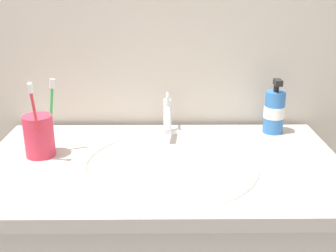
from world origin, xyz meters
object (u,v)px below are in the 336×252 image
object	(u,v)px
soap_dispenser	(274,111)
toothbrush_cup	(39,136)
toothbrush_green	(51,111)
faucet	(167,116)
toothbrush_red	(36,117)

from	to	relation	value
soap_dispenser	toothbrush_cup	bearing A→B (deg)	-165.79
toothbrush_cup	soap_dispenser	distance (m)	0.66
toothbrush_green	soap_dispenser	xyz separation A→B (m)	(0.61, 0.14, -0.05)
faucet	toothbrush_green	world-z (taller)	toothbrush_green
toothbrush_green	soap_dispenser	distance (m)	0.63
toothbrush_cup	soap_dispenser	xyz separation A→B (m)	(0.64, 0.16, 0.01)
faucet	soap_dispenser	size ratio (longest dim) A/B	0.91
toothbrush_green	toothbrush_red	bearing A→B (deg)	-107.78
faucet	soap_dispenser	distance (m)	0.31
toothbrush_cup	soap_dispenser	world-z (taller)	soap_dispenser
toothbrush_red	soap_dispenser	distance (m)	0.67
toothbrush_cup	toothbrush_red	bearing A→B (deg)	-75.69
toothbrush_cup	toothbrush_red	xyz separation A→B (m)	(0.01, -0.04, 0.06)
toothbrush_cup	soap_dispenser	bearing A→B (deg)	14.21
toothbrush_red	soap_dispenser	world-z (taller)	toothbrush_red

